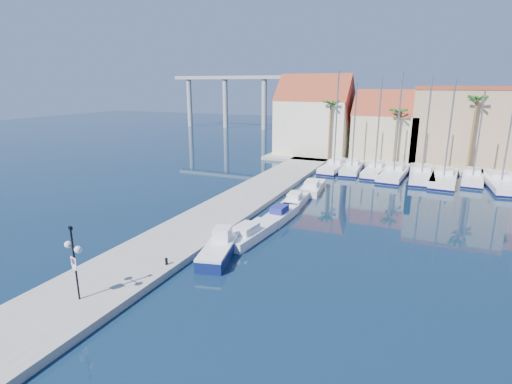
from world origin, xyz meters
The scene contains 25 objects.
ground centered at (0.00, 0.00, 0.00)m, with size 260.00×260.00×0.00m, color black.
quay_west centered at (-9.00, 13.50, 0.25)m, with size 6.00×77.00×0.50m, color gray.
shore_north centered at (10.00, 48.00, 0.25)m, with size 54.00×16.00×0.50m, color gray.
lamp_post centered at (-8.51, -6.30, 3.39)m, with size 1.46×0.69×4.40m.
bollard centered at (-6.66, -0.59, 0.74)m, with size 0.19×0.19×0.47m, color black.
fishing_boat centered at (-4.53, 2.90, 0.65)m, with size 3.11×5.86×1.95m.
motorboat_west_0 centered at (-3.97, 6.96, 0.51)m, with size 2.64×6.51×1.40m.
motorboat_west_1 centered at (-3.35, 12.78, 0.51)m, with size 1.93×5.44×1.40m.
motorboat_west_2 centered at (-3.57, 17.83, 0.51)m, with size 2.13×5.64×1.40m.
motorboat_west_3 centered at (-3.43, 23.69, 0.51)m, with size 2.77×6.75×1.40m.
sailboat_0 centered at (-3.72, 36.65, 0.62)m, with size 3.06×9.63×14.07m.
sailboat_1 centered at (-1.23, 36.68, 0.60)m, with size 2.88×9.24×12.53m.
sailboat_2 centered at (2.11, 36.36, 0.61)m, with size 2.85×9.55×13.36m.
sailboat_3 centered at (4.72, 35.76, 0.58)m, with size 3.79×11.38×13.74m.
sailboat_4 centered at (8.16, 36.12, 0.57)m, with size 3.52×11.75×13.37m.
sailboat_5 centered at (10.87, 35.22, 0.57)m, with size 3.78×11.58×12.87m.
sailboat_6 centered at (14.30, 36.72, 0.58)m, with size 3.22×9.44×11.59m.
sailboat_7 centered at (17.19, 35.29, 0.55)m, with size 4.02×12.04×11.46m.
building_0 centered at (-10.00, 47.00, 6.52)m, with size 12.30×9.00×13.50m.
building_1 centered at (2.00, 47.00, 5.30)m, with size 10.30×8.00×11.00m.
building_2 centered at (13.00, 48.00, 6.26)m, with size 14.20×10.20×11.50m.
palm_0 centered at (-6.00, 42.00, 9.08)m, with size 2.60×2.60×10.15m.
palm_1 centered at (4.00, 42.00, 8.14)m, with size 2.60×2.60×9.15m.
palm_2 centered at (14.00, 42.00, 10.02)m, with size 2.60×2.60×11.15m.
viaduct centered at (-39.07, 82.00, 10.25)m, with size 48.00×2.20×14.45m.
Camera 1 is at (8.88, -20.81, 12.34)m, focal length 28.00 mm.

